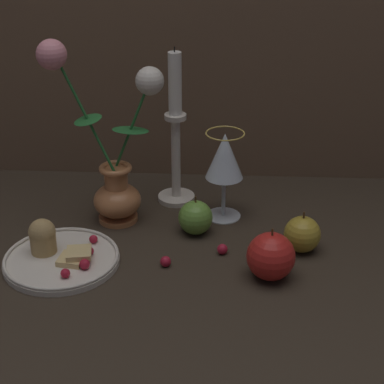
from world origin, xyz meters
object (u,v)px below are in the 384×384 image
(wine_glass, at_px, (225,159))
(candlestick, at_px, (176,138))
(plate_with_pastries, at_px, (59,254))
(apple_beside_vase, at_px, (302,234))
(apple_near_glass, at_px, (195,218))
(apple_at_table_edge, at_px, (271,256))
(vase, at_px, (112,162))

(wine_glass, bearing_deg, candlestick, 146.14)
(plate_with_pastries, relative_size, wine_glass, 1.14)
(apple_beside_vase, relative_size, apple_near_glass, 1.02)
(candlestick, bearing_deg, apple_at_table_edge, -56.96)
(apple_beside_vase, height_order, apple_near_glass, apple_beside_vase)
(plate_with_pastries, distance_m, apple_beside_vase, 0.43)
(apple_near_glass, bearing_deg, apple_beside_vase, -15.12)
(apple_beside_vase, height_order, apple_at_table_edge, apple_at_table_edge)
(wine_glass, bearing_deg, vase, -173.01)
(apple_beside_vase, bearing_deg, apple_at_table_edge, -124.55)
(plate_with_pastries, height_order, candlestick, candlestick)
(wine_glass, height_order, apple_beside_vase, wine_glass)
(vase, bearing_deg, apple_near_glass, -14.64)
(candlestick, bearing_deg, wine_glass, -33.86)
(vase, bearing_deg, plate_with_pastries, -115.61)
(vase, distance_m, apple_at_table_edge, 0.35)
(vase, bearing_deg, candlestick, 39.09)
(wine_glass, relative_size, apple_beside_vase, 2.27)
(candlestick, distance_m, apple_beside_vase, 0.32)
(apple_at_table_edge, bearing_deg, apple_near_glass, 133.12)
(candlestick, xyz_separation_m, apple_near_glass, (0.05, -0.13, -0.10))
(candlestick, bearing_deg, plate_with_pastries, -127.15)
(wine_glass, bearing_deg, apple_near_glass, -127.55)
(apple_beside_vase, bearing_deg, wine_glass, 139.82)
(plate_with_pastries, bearing_deg, candlestick, 52.85)
(plate_with_pastries, height_order, apple_at_table_edge, apple_at_table_edge)
(apple_beside_vase, distance_m, apple_near_glass, 0.20)
(wine_glass, bearing_deg, apple_at_table_edge, -68.91)
(candlestick, bearing_deg, vase, -140.91)
(candlestick, relative_size, apple_at_table_edge, 3.41)
(apple_near_glass, bearing_deg, candlestick, 109.14)
(candlestick, relative_size, apple_near_glass, 4.16)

